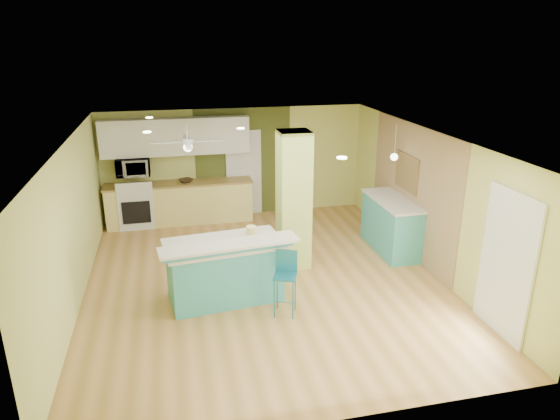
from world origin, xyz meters
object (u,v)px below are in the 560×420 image
(peninsula, at_px, (225,269))
(side_counter, at_px, (392,225))
(fruit_bowl, at_px, (186,181))
(canister, at_px, (251,231))
(bar_stool, at_px, (286,272))

(peninsula, relative_size, side_counter, 1.31)
(fruit_bowl, height_order, canister, canister)
(side_counter, xyz_separation_m, canister, (-2.95, -1.00, 0.52))
(bar_stool, relative_size, side_counter, 0.61)
(peninsula, bearing_deg, side_counter, 12.91)
(fruit_bowl, bearing_deg, bar_stool, -73.50)
(peninsula, relative_size, bar_stool, 2.14)
(bar_stool, xyz_separation_m, side_counter, (2.58, 1.84, -0.14))
(fruit_bowl, bearing_deg, peninsula, -83.39)
(side_counter, bearing_deg, bar_stool, -144.40)
(peninsula, height_order, canister, canister)
(canister, bearing_deg, bar_stool, -65.95)
(bar_stool, bearing_deg, side_counter, 57.22)
(peninsula, height_order, side_counter, peninsula)
(fruit_bowl, distance_m, canister, 3.58)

